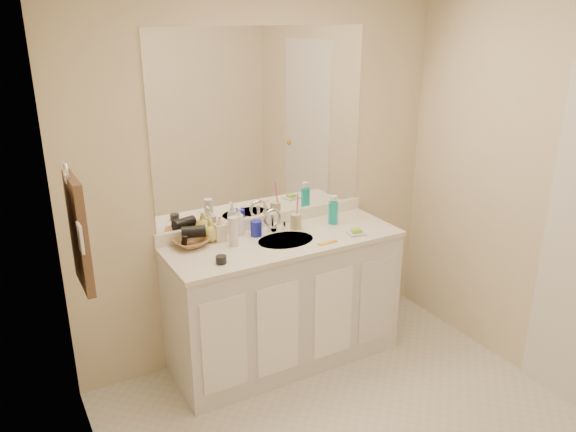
{
  "coord_description": "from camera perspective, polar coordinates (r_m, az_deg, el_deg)",
  "views": [
    {
      "loc": [
        -1.6,
        -1.86,
        2.23
      ],
      "look_at": [
        0.0,
        0.97,
        1.05
      ],
      "focal_mm": 35.0,
      "sensor_mm": 36.0,
      "label": 1
    }
  ],
  "objects": [
    {
      "name": "green_soap",
      "position": [
        3.65,
        6.96,
        -1.5
      ],
      "size": [
        0.07,
        0.06,
        0.02
      ],
      "primitive_type": "cube",
      "rotation": [
        0.0,
        0.0,
        -0.21
      ],
      "color": "#87CF32",
      "rests_on": "soap_dish"
    },
    {
      "name": "switch_plate",
      "position": [
        2.63,
        -20.34,
        -2.1
      ],
      "size": [
        0.01,
        0.08,
        0.13
      ],
      "primitive_type": "cube",
      "color": "white",
      "rests_on": "wall_left"
    },
    {
      "name": "wicker_basket",
      "position": [
        3.49,
        -9.83,
        -2.63
      ],
      "size": [
        0.25,
        0.25,
        0.05
      ],
      "primitive_type": "imported",
      "rotation": [
        0.0,
        0.0,
        0.18
      ],
      "color": "olive",
      "rests_on": "countertop"
    },
    {
      "name": "mirror",
      "position": [
        3.6,
        -2.53,
        9.18
      ],
      "size": [
        1.48,
        0.01,
        1.2
      ],
      "primitive_type": "cube",
      "color": "white",
      "rests_on": "wall_back"
    },
    {
      "name": "backsplash",
      "position": [
        3.76,
        -2.32,
        -0.46
      ],
      "size": [
        1.52,
        0.03,
        0.08
      ],
      "primitive_type": "cube",
      "color": "white",
      "rests_on": "countertop"
    },
    {
      "name": "toothbrush",
      "position": [
        3.68,
        0.95,
        0.92
      ],
      "size": [
        0.02,
        0.04,
        0.2
      ],
      "primitive_type": "cylinder",
      "rotation": [
        0.14,
        0.0,
        -0.32
      ],
      "color": "#FF4394",
      "rests_on": "tan_cup"
    },
    {
      "name": "towel_ring",
      "position": [
        2.74,
        -21.65,
        4.16
      ],
      "size": [
        0.01,
        0.11,
        0.11
      ],
      "primitive_type": "torus",
      "rotation": [
        0.0,
        1.57,
        0.0
      ],
      "color": "silver",
      "rests_on": "wall_left"
    },
    {
      "name": "faucet",
      "position": [
        3.67,
        -1.61,
        -0.72
      ],
      "size": [
        0.02,
        0.02,
        0.11
      ],
      "primitive_type": "cylinder",
      "color": "silver",
      "rests_on": "countertop"
    },
    {
      "name": "blue_mug",
      "position": [
        3.6,
        -3.26,
        -1.27
      ],
      "size": [
        0.09,
        0.09,
        0.1
      ],
      "primitive_type": "cylinder",
      "rotation": [
        0.0,
        0.0,
        -0.35
      ],
      "color": "#171DA1",
      "rests_on": "countertop"
    },
    {
      "name": "hand_towel",
      "position": [
        2.83,
        -20.49,
        -1.62
      ],
      "size": [
        0.04,
        0.32,
        0.55
      ],
      "primitive_type": "cube",
      "color": "#3B2A20",
      "rests_on": "towel_ring"
    },
    {
      "name": "sink_basin",
      "position": [
        3.55,
        -0.24,
        -2.62
      ],
      "size": [
        0.37,
        0.37,
        0.02
      ],
      "primitive_type": "cylinder",
      "color": "beige",
      "rests_on": "countertop"
    },
    {
      "name": "soap_bottle_yellow",
      "position": [
        3.54,
        -7.87,
        -1.43
      ],
      "size": [
        0.14,
        0.14,
        0.15
      ],
      "primitive_type": "imported",
      "rotation": [
        0.0,
        0.0,
        -0.27
      ],
      "color": "#D7C853",
      "rests_on": "countertop"
    },
    {
      "name": "vanity_cabinet",
      "position": [
        3.76,
        -0.38,
        -8.77
      ],
      "size": [
        1.5,
        0.55,
        0.85
      ],
      "primitive_type": "cube",
      "color": "silver",
      "rests_on": "floor"
    },
    {
      "name": "soap_bottle_white",
      "position": [
        3.61,
        -5.0,
        -0.51
      ],
      "size": [
        0.08,
        0.08,
        0.18
      ],
      "primitive_type": "imported",
      "rotation": [
        0.0,
        0.0,
        -0.08
      ],
      "color": "white",
      "rests_on": "countertop"
    },
    {
      "name": "tan_cup",
      "position": [
        3.71,
        0.8,
        -0.55
      ],
      "size": [
        0.09,
        0.09,
        0.1
      ],
      "primitive_type": "cylinder",
      "rotation": [
        0.0,
        0.0,
        -0.22
      ],
      "color": "#BEB686",
      "rests_on": "countertop"
    },
    {
      "name": "soap_dish",
      "position": [
        3.66,
        6.95,
        -1.76
      ],
      "size": [
        0.13,
        0.11,
        0.01
      ],
      "primitive_type": "cube",
      "rotation": [
        0.0,
        0.0,
        -0.19
      ],
      "color": "silver",
      "rests_on": "countertop"
    },
    {
      "name": "hair_dryer",
      "position": [
        3.48,
        -9.58,
        -1.6
      ],
      "size": [
        0.16,
        0.11,
        0.07
      ],
      "primitive_type": "cylinder",
      "rotation": [
        0.0,
        1.57,
        -0.28
      ],
      "color": "black",
      "rests_on": "wicker_basket"
    },
    {
      "name": "countertop",
      "position": [
        3.57,
        -0.39,
        -2.56
      ],
      "size": [
        1.52,
        0.57,
        0.03
      ],
      "primitive_type": "cube",
      "color": "silver",
      "rests_on": "vanity_cabinet"
    },
    {
      "name": "wall_back",
      "position": [
        3.69,
        -2.49,
        3.69
      ],
      "size": [
        2.6,
        0.02,
        2.4
      ],
      "primitive_type": "cube",
      "color": "beige",
      "rests_on": "floor"
    },
    {
      "name": "orange_comb",
      "position": [
        3.5,
        4.08,
        -2.73
      ],
      "size": [
        0.14,
        0.03,
        0.01
      ],
      "primitive_type": "cube",
      "rotation": [
        0.0,
        0.0,
        0.04
      ],
      "color": "orange",
      "rests_on": "countertop"
    },
    {
      "name": "wall_right",
      "position": [
        3.59,
        26.65,
        1.1
      ],
      "size": [
        0.02,
        2.6,
        2.4
      ],
      "primitive_type": "cube",
      "color": "beige",
      "rests_on": "floor"
    },
    {
      "name": "wall_left",
      "position": [
        2.15,
        -18.02,
        -9.81
      ],
      "size": [
        0.02,
        2.6,
        2.4
      ],
      "primitive_type": "cube",
      "color": "beige",
      "rests_on": "floor"
    },
    {
      "name": "dark_jar",
      "position": [
        3.24,
        -6.81,
        -4.43
      ],
      "size": [
        0.08,
        0.08,
        0.04
      ],
      "primitive_type": "cylinder",
      "rotation": [
        0.0,
        0.0,
        -0.39
      ],
      "color": "black",
      "rests_on": "countertop"
    },
    {
      "name": "soap_bottle_cream",
      "position": [
        3.53,
        -6.94,
        -1.23
      ],
      "size": [
        0.08,
        0.08,
        0.17
      ],
      "primitive_type": "imported",
      "rotation": [
        0.0,
        0.0,
        0.02
      ],
      "color": "beige",
      "rests_on": "countertop"
    },
    {
      "name": "extra_white_bottle",
      "position": [
        3.45,
        -5.55,
        -1.57
      ],
      "size": [
        0.07,
        0.07,
        0.18
      ],
      "primitive_type": "cylinder",
      "rotation": [
        0.0,
        0.0,
        -0.29
      ],
      "color": "silver",
      "rests_on": "countertop"
    },
    {
      "name": "mouthwash_bottle",
      "position": [
        3.81,
        4.6,
        0.33
      ],
      "size": [
        0.07,
        0.07,
        0.15
      ],
      "primitive_type": "cylinder",
      "rotation": [
        0.0,
        0.0,
        -0.09
      ],
      "color": "#0DA39C",
      "rests_on": "countertop"
    }
  ]
}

